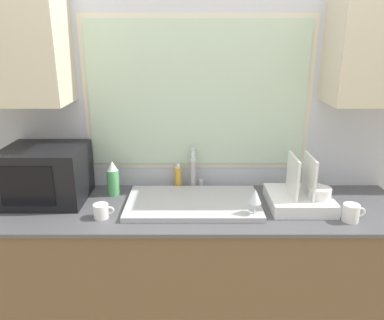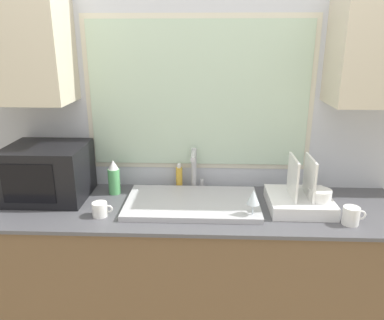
{
  "view_description": "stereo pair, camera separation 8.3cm",
  "coord_description": "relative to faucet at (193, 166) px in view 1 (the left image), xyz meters",
  "views": [
    {
      "loc": [
        -0.03,
        -1.6,
        1.83
      ],
      "look_at": [
        -0.03,
        0.28,
        1.21
      ],
      "focal_mm": 35.0,
      "sensor_mm": 36.0,
      "label": 1
    },
    {
      "loc": [
        0.05,
        -1.6,
        1.83
      ],
      "look_at": [
        -0.03,
        0.28,
        1.21
      ],
      "focal_mm": 35.0,
      "sensor_mm": 36.0,
      "label": 2
    }
  ],
  "objects": [
    {
      "name": "wall_back",
      "position": [
        0.02,
        0.07,
        0.3
      ],
      "size": [
        6.0,
        0.38,
        2.6
      ],
      "color": "silver",
      "rests_on": "ground_plane"
    },
    {
      "name": "countertop",
      "position": [
        0.02,
        -0.23,
        -0.62
      ],
      "size": [
        2.31,
        0.64,
        0.93
      ],
      "color": "brown",
      "rests_on": "ground_plane"
    },
    {
      "name": "mug_near_sink",
      "position": [
        -0.48,
        -0.37,
        -0.12
      ],
      "size": [
        0.11,
        0.08,
        0.08
      ],
      "color": "white",
      "rests_on": "countertop"
    },
    {
      "name": "sink_basin",
      "position": [
        -0.0,
        -0.22,
        -0.14
      ],
      "size": [
        0.74,
        0.44,
        0.03
      ],
      "color": "#B2B2B7",
      "rests_on": "countertop"
    },
    {
      "name": "spray_bottle",
      "position": [
        -0.48,
        -0.07,
        -0.06
      ],
      "size": [
        0.07,
        0.07,
        0.21
      ],
      "color": "#59B266",
      "rests_on": "countertop"
    },
    {
      "name": "wine_glass",
      "position": [
        0.31,
        -0.38,
        -0.04
      ],
      "size": [
        0.07,
        0.07,
        0.16
      ],
      "color": "silver",
      "rests_on": "countertop"
    },
    {
      "name": "faucet",
      "position": [
        0.0,
        0.0,
        0.0
      ],
      "size": [
        0.08,
        0.19,
        0.26
      ],
      "color": "#B7B7BC",
      "rests_on": "countertop"
    },
    {
      "name": "mug_by_rack",
      "position": [
        0.8,
        -0.41,
        -0.11
      ],
      "size": [
        0.12,
        0.08,
        0.09
      ],
      "color": "white",
      "rests_on": "countertop"
    },
    {
      "name": "soap_bottle",
      "position": [
        -0.1,
        0.03,
        -0.08
      ],
      "size": [
        0.04,
        0.04,
        0.16
      ],
      "color": "gold",
      "rests_on": "countertop"
    },
    {
      "name": "microwave",
      "position": [
        -0.84,
        -0.14,
        -0.0
      ],
      "size": [
        0.44,
        0.38,
        0.31
      ],
      "color": "black",
      "rests_on": "countertop"
    },
    {
      "name": "dish_rack",
      "position": [
        0.59,
        -0.23,
        -0.1
      ],
      "size": [
        0.34,
        0.34,
        0.29
      ],
      "color": "white",
      "rests_on": "countertop"
    }
  ]
}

